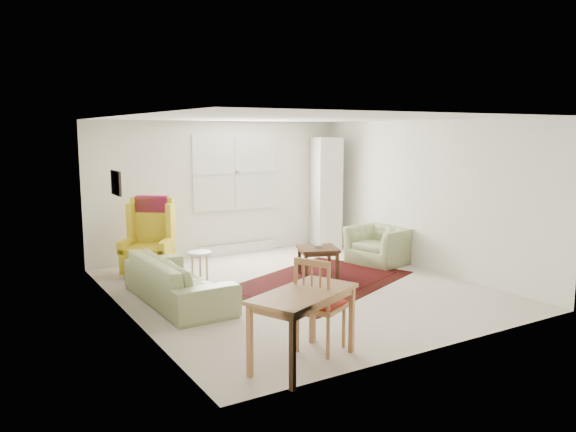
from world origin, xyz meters
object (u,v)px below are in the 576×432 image
cabinet (325,193)px  desk_chair (321,303)px  coffee_table (318,262)px  armchair (380,242)px  desk (303,328)px  stool (200,267)px  sofa (178,271)px  wingback_chair (147,237)px

cabinet → desk_chair: size_ratio=2.14×
coffee_table → cabinet: 2.59m
armchair → desk: armchair is taller
stool → coffee_table: bearing=-20.6°
sofa → stool: size_ratio=4.38×
cabinet → desk_chair: cabinet is taller
sofa → coffee_table: (2.38, 0.12, -0.19)m
cabinet → desk_chair: (-3.15, -4.48, -0.58)m
desk_chair → sofa: bearing=-10.7°
stool → desk: bearing=-94.8°
wingback_chair → desk_chair: 4.04m
wingback_chair → coffee_table: size_ratio=2.13×
sofa → desk: 2.66m
coffee_table → desk: bearing=-126.4°
wingback_chair → stool: bearing=-20.1°
sofa → wingback_chair: size_ratio=1.69×
sofa → cabinet: bearing=-63.3°
sofa → stool: (0.63, 0.78, -0.19)m
armchair → coffee_table: 1.51m
coffee_table → cabinet: bearing=52.7°
desk_chair → desk: bearing=94.4°
desk_chair → coffee_table: bearing=-60.5°
desk → wingback_chair: bearing=93.8°
sofa → desk_chair: bearing=-165.0°
armchair → wingback_chair: 3.99m
armchair → desk: 4.62m
sofa → cabinet: cabinet is taller
sofa → wingback_chair: 1.59m
armchair → desk_chair: desk_chair is taller
sofa → cabinet: size_ratio=0.98×
coffee_table → desk: desk is taller
stool → desk_chair: size_ratio=0.48×
sofa → armchair: bearing=-86.1°
cabinet → desk_chair: 5.50m
armchair → coffee_table: (-1.48, -0.24, -0.14)m
stool → armchair: bearing=-7.3°
sofa → desk_chair: (0.71, -2.41, 0.08)m
wingback_chair → armchair: bearing=16.8°
sofa → cabinet: 4.43m
cabinet → sofa: bearing=-135.3°
stool → cabinet: cabinet is taller
sofa → coffee_table: bearing=-88.6°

